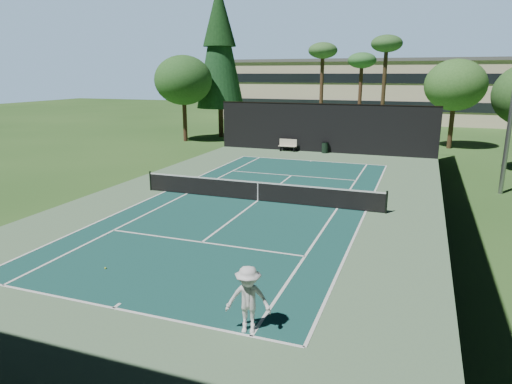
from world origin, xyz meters
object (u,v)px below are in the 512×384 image
at_px(park_bench, 288,145).
at_px(tennis_ball_b, 248,190).
at_px(player, 248,300).
at_px(tennis_ball_a, 105,268).
at_px(trash_bin, 325,147).
at_px(tennis_ball_d, 242,184).
at_px(tennis_net, 258,191).
at_px(tennis_ball_c, 315,188).

bearing_deg(park_bench, tennis_ball_b, -83.15).
distance_m(player, tennis_ball_a, 6.25).
relative_size(tennis_ball_b, trash_bin, 0.08).
bearing_deg(park_bench, tennis_ball_a, -87.76).
xyz_separation_m(tennis_ball_b, park_bench, (-1.65, 13.69, 0.51)).
bearing_deg(trash_bin, tennis_ball_a, -94.83).
distance_m(tennis_ball_d, trash_bin, 12.85).
distance_m(tennis_ball_a, park_bench, 25.34).
distance_m(tennis_net, park_bench, 15.83).
height_order(tennis_net, tennis_ball_a, tennis_net).
bearing_deg(player, tennis_ball_b, 98.51).
bearing_deg(tennis_ball_a, tennis_ball_d, 90.88).
bearing_deg(tennis_ball_d, player, -67.62).
relative_size(tennis_ball_a, trash_bin, 0.08).
bearing_deg(tennis_ball_a, player, -18.06).
xyz_separation_m(player, tennis_ball_d, (-6.08, 14.77, -0.86)).
relative_size(player, tennis_ball_d, 29.63).
bearing_deg(tennis_ball_c, player, -83.48).
distance_m(tennis_ball_d, park_bench, 12.50).
bearing_deg(park_bench, tennis_ball_d, -86.35).
relative_size(tennis_ball_b, park_bench, 0.05).
bearing_deg(tennis_ball_c, tennis_ball_d, -173.81).
xyz_separation_m(tennis_ball_a, trash_bin, (2.15, 25.48, 0.44)).
relative_size(tennis_ball_c, tennis_ball_d, 1.20).
bearing_deg(tennis_ball_d, trash_bin, 79.46).
relative_size(player, tennis_ball_c, 24.70).
bearing_deg(tennis_net, tennis_ball_c, 58.14).
height_order(tennis_net, trash_bin, tennis_net).
bearing_deg(tennis_ball_d, tennis_ball_a, -89.12).
distance_m(player, tennis_ball_d, 16.00).
distance_m(tennis_ball_c, park_bench, 13.06).
bearing_deg(trash_bin, tennis_ball_c, -80.68).
bearing_deg(tennis_ball_b, tennis_ball_d, 124.60).
xyz_separation_m(tennis_ball_d, trash_bin, (2.35, 12.62, 0.45)).
xyz_separation_m(player, tennis_ball_c, (-1.74, 15.24, -0.86)).
bearing_deg(player, tennis_net, 96.13).
relative_size(tennis_ball_b, tennis_ball_c, 1.00).
relative_size(park_bench, trash_bin, 1.59).
xyz_separation_m(tennis_ball_a, park_bench, (-0.99, 25.32, 0.51)).
distance_m(player, park_bench, 28.09).
height_order(tennis_ball_b, tennis_ball_c, same).
height_order(tennis_ball_a, trash_bin, trash_bin).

